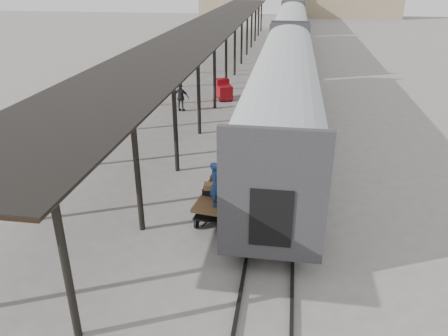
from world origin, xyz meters
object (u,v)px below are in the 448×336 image
luggage_tug (224,90)px  porter (216,184)px  baggage_cart (218,201)px  pedestrian (181,97)px

luggage_tug → porter: 16.84m
baggage_cart → porter: bearing=-78.4°
baggage_cart → pedestrian: (-4.53, 12.77, 0.25)m
porter → baggage_cart: bearing=3.3°
baggage_cart → pedestrian: pedestrian is taller
luggage_tug → pedestrian: pedestrian is taller
pedestrian → baggage_cart: bearing=117.2°
porter → pedestrian: 14.20m
baggage_cart → luggage_tug: size_ratio=1.43×
baggage_cart → luggage_tug: 16.16m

